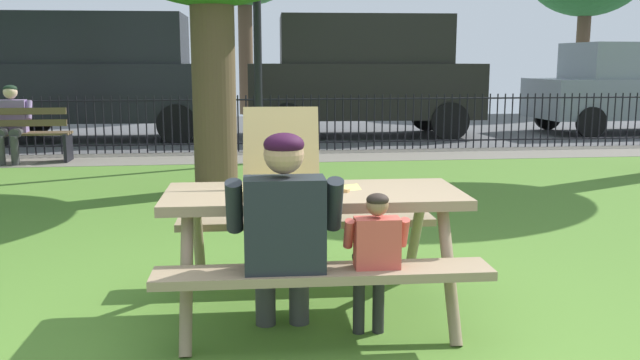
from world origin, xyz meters
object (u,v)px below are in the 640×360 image
at_px(person_on_park_bench, 11,120).
at_px(parked_car_right, 363,73).
at_px(child_at_table, 375,253).
at_px(parked_car_center, 99,74).
at_px(adult_at_table, 284,230).
at_px(picnic_table_foreground, 314,219).
at_px(pizza_slice_on_table, 343,187).
at_px(parked_car_far_right, 633,86).
at_px(pizza_box_open, 281,176).
at_px(park_bench_left, 16,136).

xyz_separation_m(person_on_park_bench, parked_car_right, (6.07, 3.04, 0.65)).
height_order(child_at_table, parked_car_center, parked_car_center).
distance_m(adult_at_table, parked_car_center, 10.86).
xyz_separation_m(picnic_table_foreground, pizza_slice_on_table, (0.19, 0.06, 0.18)).
relative_size(adult_at_table, parked_car_far_right, 0.27).
bearing_deg(pizza_box_open, child_at_table, -50.47).
bearing_deg(pizza_box_open, pizza_slice_on_table, 4.85).
bearing_deg(child_at_table, park_bench_left, 119.10).
bearing_deg(picnic_table_foreground, child_at_table, -62.99).
distance_m(pizza_slice_on_table, child_at_table, 0.65).
bearing_deg(parked_car_far_right, pizza_box_open, -129.98).
distance_m(pizza_box_open, person_on_park_bench, 7.82).
relative_size(parked_car_right, parked_car_far_right, 1.07).
distance_m(pizza_slice_on_table, parked_car_center, 10.44).
bearing_deg(child_at_table, person_on_park_bench, 119.39).
xyz_separation_m(pizza_box_open, person_on_park_bench, (-3.72, 6.87, -0.21)).
xyz_separation_m(pizza_slice_on_table, person_on_park_bench, (-4.11, 6.84, -0.12)).
height_order(pizza_slice_on_table, parked_car_center, parked_car_center).
relative_size(picnic_table_foreground, parked_car_center, 0.39).
height_order(picnic_table_foreground, pizza_slice_on_table, pizza_slice_on_table).
relative_size(picnic_table_foreground, parked_car_right, 0.38).
bearing_deg(adult_at_table, person_on_park_bench, 116.57).
relative_size(adult_at_table, parked_car_center, 0.25).
relative_size(picnic_table_foreground, person_on_park_bench, 1.54).
bearing_deg(child_at_table, adult_at_table, 175.52).
bearing_deg(adult_at_table, parked_car_center, 105.72).
bearing_deg(pizza_slice_on_table, parked_car_right, 78.78).
bearing_deg(pizza_slice_on_table, picnic_table_foreground, -161.78).
distance_m(pizza_box_open, child_at_table, 0.81).
relative_size(park_bench_left, parked_car_right, 0.34).
height_order(pizza_slice_on_table, person_on_park_bench, person_on_park_bench).
relative_size(pizza_slice_on_table, parked_car_far_right, 0.07).
bearing_deg(pizza_slice_on_table, child_at_table, -82.30).
relative_size(adult_at_table, child_at_table, 1.37).
distance_m(adult_at_table, park_bench_left, 8.23).
height_order(adult_at_table, park_bench_left, adult_at_table).
xyz_separation_m(person_on_park_bench, parked_car_center, (0.76, 3.04, 0.65)).
height_order(adult_at_table, child_at_table, adult_at_table).
bearing_deg(parked_car_far_right, parked_car_center, 179.99).
height_order(person_on_park_bench, parked_car_center, parked_car_center).
relative_size(child_at_table, park_bench_left, 0.54).
relative_size(child_at_table, parked_car_right, 0.18).
bearing_deg(parked_car_center, adult_at_table, -74.28).
height_order(picnic_table_foreground, person_on_park_bench, person_on_park_bench).
relative_size(person_on_park_bench, parked_car_far_right, 0.27).
bearing_deg(pizza_box_open, person_on_park_bench, 118.44).
bearing_deg(adult_at_table, parked_car_right, 77.22).
bearing_deg(person_on_park_bench, parked_car_right, 26.59).
bearing_deg(adult_at_table, parked_car_far_right, 51.39).
xyz_separation_m(pizza_box_open, child_at_table, (0.47, -0.56, -0.34)).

